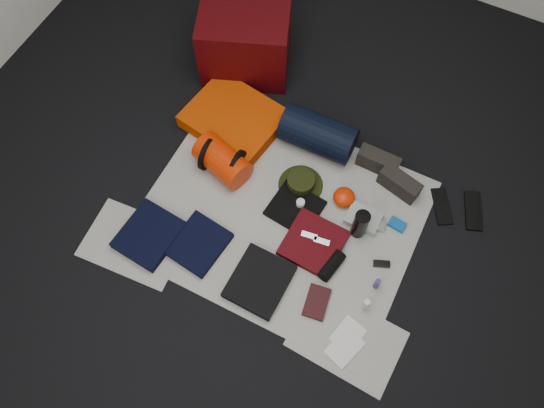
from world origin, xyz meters
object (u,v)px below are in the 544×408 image
at_px(navy_duffel, 318,134).
at_px(paperback_book, 317,302).
at_px(water_bottle, 360,224).
at_px(sleeping_pad, 234,119).
at_px(stuff_sack, 222,161).
at_px(red_cabinet, 245,40).
at_px(compact_camera, 376,225).

xyz_separation_m(navy_duffel, paperback_book, (0.43, -0.95, -0.11)).
bearing_deg(navy_duffel, water_bottle, -44.04).
xyz_separation_m(sleeping_pad, stuff_sack, (0.10, -0.33, 0.05)).
distance_m(stuff_sack, water_bottle, 0.92).
relative_size(sleeping_pad, paperback_book, 3.07).
distance_m(red_cabinet, sleeping_pad, 0.53).
relative_size(red_cabinet, compact_camera, 5.86).
distance_m(red_cabinet, paperback_book, 1.77).
bearing_deg(navy_duffel, stuff_sack, -137.21).
xyz_separation_m(navy_duffel, compact_camera, (0.56, -0.37, -0.10)).
bearing_deg(red_cabinet, sleeping_pad, -92.86).
relative_size(water_bottle, compact_camera, 2.31).
height_order(stuff_sack, water_bottle, water_bottle).
distance_m(navy_duffel, paperback_book, 1.05).
bearing_deg(compact_camera, paperback_book, -109.63).
bearing_deg(navy_duffel, red_cabinet, 151.05).
height_order(sleeping_pad, compact_camera, sleeping_pad).
height_order(navy_duffel, paperback_book, navy_duffel).
bearing_deg(stuff_sack, navy_duffel, 43.52).
relative_size(sleeping_pad, compact_camera, 5.95).
bearing_deg(water_bottle, navy_duffel, 136.69).
bearing_deg(paperback_book, stuff_sack, 141.18).
xyz_separation_m(compact_camera, paperback_book, (-0.12, -0.58, -0.01)).
relative_size(navy_duffel, compact_camera, 4.77).
distance_m(navy_duffel, water_bottle, 0.65).
bearing_deg(stuff_sack, water_bottle, -1.09).
height_order(stuff_sack, paperback_book, stuff_sack).
bearing_deg(red_cabinet, water_bottle, -56.32).
distance_m(water_bottle, paperback_book, 0.51).
relative_size(sleeping_pad, water_bottle, 2.58).
distance_m(navy_duffel, compact_camera, 0.68).
bearing_deg(stuff_sack, sleeping_pad, 106.78).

